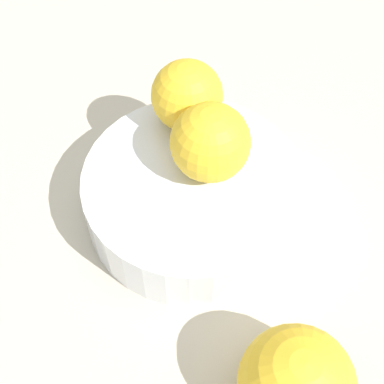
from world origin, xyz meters
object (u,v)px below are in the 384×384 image
Objects in this scene: fruit_bowl at (192,196)px; orange_in_bowl_1 at (187,96)px; orange_in_bowl_0 at (210,142)px; orange_loose_0 at (296,384)px.

orange_in_bowl_1 is (-5.26, -4.24, 6.18)cm from fruit_bowl.
orange_in_bowl_0 is 1.05× the size of orange_in_bowl_1.
orange_in_bowl_1 is at bearing -126.86° from orange_loose_0.
fruit_bowl is 2.98× the size of orange_in_bowl_1.
orange_loose_0 is at bearing 52.75° from orange_in_bowl_0.
orange_in_bowl_1 reaches higher than orange_loose_0.
orange_loose_0 reaches higher than fruit_bowl.
fruit_bowl is 2.85× the size of orange_in_bowl_0.
orange_loose_0 is (15.28, 20.39, -4.55)cm from orange_in_bowl_1.
orange_in_bowl_0 is at bearing 160.39° from fruit_bowl.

